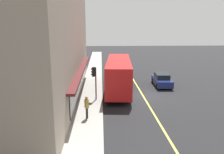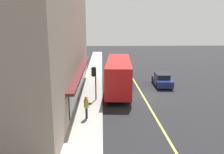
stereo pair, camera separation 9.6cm
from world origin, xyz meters
TOP-DOWN VIEW (x-y plane):
  - ground at (0.00, 0.00)m, footprint 120.00×120.00m
  - sidewalk at (0.00, 5.45)m, footprint 80.00×2.41m
  - lane_centre_stripe at (0.00, 0.00)m, footprint 36.00×0.16m
  - storefront_building at (0.45, 10.96)m, footprint 25.95×9.23m
  - bus at (2.10, 2.42)m, footprint 11.29×3.34m
  - traffic_light at (-1.40, 5.03)m, footprint 0.30×0.52m
  - car_navy at (4.00, -2.98)m, footprint 4.36×1.99m
  - pedestrian_at_corner at (-6.11, 5.49)m, footprint 0.34×0.34m

SIDE VIEW (x-z plane):
  - ground at x=0.00m, z-range 0.00..0.00m
  - lane_centre_stripe at x=0.00m, z-range 0.00..0.01m
  - sidewalk at x=0.00m, z-range 0.00..0.15m
  - car_navy at x=4.00m, z-range -0.02..1.50m
  - pedestrian_at_corner at x=-6.11m, z-range 0.34..2.14m
  - bus at x=2.10m, z-range 0.24..3.74m
  - traffic_light at x=-1.40m, z-range 0.93..4.13m
  - storefront_building at x=0.45m, z-range -0.01..14.75m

